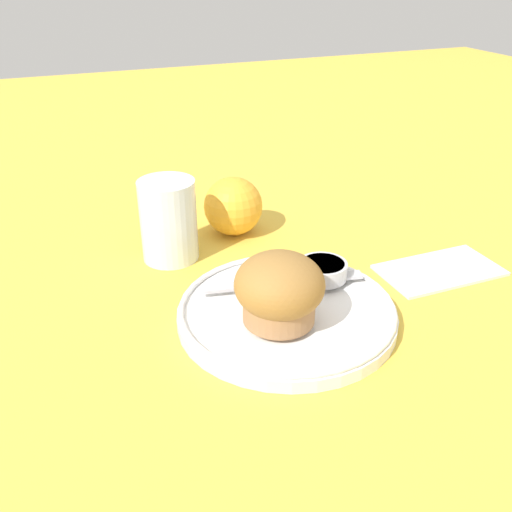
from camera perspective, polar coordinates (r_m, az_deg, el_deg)
ground_plane at (r=0.64m, az=3.56°, el=-5.29°), size 3.00×3.00×0.00m
plate at (r=0.61m, az=3.10°, el=-5.65°), size 0.23×0.23×0.02m
muffin at (r=0.56m, az=2.35°, el=-3.41°), size 0.09×0.09×0.07m
cream_ramekin at (r=0.65m, az=6.68°, el=-1.33°), size 0.06×0.06×0.02m
berry_pair at (r=0.63m, az=1.91°, el=-2.46°), size 0.03×0.02×0.02m
butter_knife at (r=0.64m, az=2.67°, el=-2.60°), size 0.18×0.05×0.00m
orange_fruit at (r=0.79m, az=-2.30°, el=5.00°), size 0.08×0.08×0.08m
juice_glass at (r=0.72m, az=-8.73°, el=3.54°), size 0.07×0.07×0.10m
folded_napkin at (r=0.74m, az=17.90°, el=-1.23°), size 0.15×0.08×0.01m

